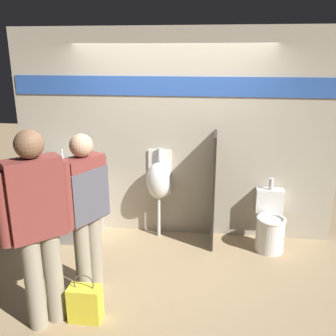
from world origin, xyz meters
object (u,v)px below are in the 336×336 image
(cell_phone, at_px, (75,174))
(toilet, at_px, (270,225))
(person_with_lanyard, at_px, (38,223))
(urinal_near_counter, at_px, (159,181))
(person_in_vest, at_px, (85,205))
(shopping_bag, at_px, (85,303))
(sink_basin, at_px, (59,166))

(cell_phone, height_order, toilet, cell_phone)
(cell_phone, distance_m, person_with_lanyard, 1.59)
(urinal_near_counter, relative_size, toilet, 1.38)
(person_in_vest, relative_size, person_with_lanyard, 0.93)
(urinal_near_counter, distance_m, person_with_lanyard, 1.99)
(urinal_near_counter, height_order, person_in_vest, person_in_vest)
(urinal_near_counter, relative_size, shopping_bag, 2.51)
(sink_basin, distance_m, shopping_bag, 2.04)
(sink_basin, xyz_separation_m, cell_phone, (0.27, -0.17, -0.05))
(shopping_bag, bearing_deg, person_in_vest, 102.43)
(sink_basin, distance_m, toilet, 2.82)
(cell_phone, bearing_deg, shopping_bag, -67.83)
(urinal_near_counter, bearing_deg, shopping_bag, -103.54)
(person_in_vest, bearing_deg, person_with_lanyard, -177.24)
(person_in_vest, xyz_separation_m, person_with_lanyard, (-0.24, -0.50, 0.03))
(toilet, bearing_deg, person_in_vest, -149.25)
(toilet, relative_size, shopping_bag, 1.82)
(toilet, height_order, person_in_vest, person_in_vest)
(cell_phone, bearing_deg, urinal_near_counter, 14.23)
(person_in_vest, relative_size, shopping_bag, 3.50)
(cell_phone, height_order, person_in_vest, person_in_vest)
(urinal_near_counter, height_order, toilet, urinal_near_counter)
(cell_phone, xyz_separation_m, toilet, (2.47, 0.10, -0.61))
(person_with_lanyard, distance_m, shopping_bag, 0.89)
(sink_basin, height_order, person_with_lanyard, person_with_lanyard)
(sink_basin, distance_m, cell_phone, 0.32)
(sink_basin, relative_size, toilet, 0.39)
(sink_basin, height_order, shopping_bag, sink_basin)
(cell_phone, distance_m, urinal_near_counter, 1.07)
(toilet, height_order, person_with_lanyard, person_with_lanyard)
(cell_phone, distance_m, person_in_vest, 1.18)
(sink_basin, bearing_deg, toilet, -1.43)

